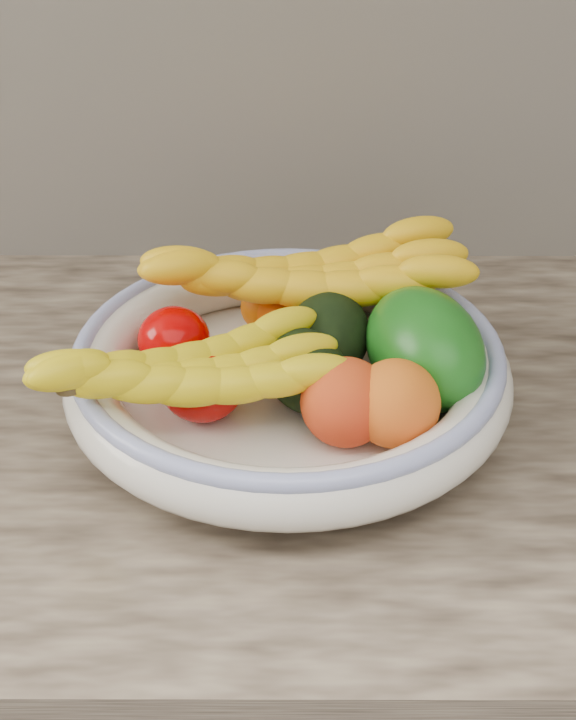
{
  "coord_description": "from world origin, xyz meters",
  "views": [
    {
      "loc": [
        0.0,
        0.93,
        1.43
      ],
      "look_at": [
        0.0,
        1.66,
        0.96
      ],
      "focal_mm": 50.0,
      "sensor_mm": 36.0,
      "label": 1
    }
  ],
  "objects_px": {
    "fruit_bowl": "(288,371)",
    "green_mango": "(424,348)",
    "banana_bunch_back": "(305,284)",
    "banana_bunch_front": "(189,379)"
  },
  "relations": [
    {
      "from": "fruit_bowl",
      "to": "green_mango",
      "type": "relative_size",
      "value": 2.82
    },
    {
      "from": "fruit_bowl",
      "to": "banana_bunch_front",
      "type": "xyz_separation_m",
      "value": [
        -0.08,
        -0.06,
        0.03
      ]
    },
    {
      "from": "banana_bunch_front",
      "to": "green_mango",
      "type": "bearing_deg",
      "value": -3.25
    },
    {
      "from": "green_mango",
      "to": "banana_bunch_back",
      "type": "relative_size",
      "value": 0.43
    },
    {
      "from": "fruit_bowl",
      "to": "banana_bunch_back",
      "type": "distance_m",
      "value": 0.1
    },
    {
      "from": "banana_bunch_back",
      "to": "green_mango",
      "type": "bearing_deg",
      "value": -49.39
    },
    {
      "from": "green_mango",
      "to": "banana_bunch_back",
      "type": "height_order",
      "value": "green_mango"
    },
    {
      "from": "fruit_bowl",
      "to": "green_mango",
      "type": "xyz_separation_m",
      "value": [
        0.12,
        -0.01,
        0.03
      ]
    },
    {
      "from": "fruit_bowl",
      "to": "green_mango",
      "type": "bearing_deg",
      "value": -2.99
    },
    {
      "from": "green_mango",
      "to": "fruit_bowl",
      "type": "bearing_deg",
      "value": 155.52
    }
  ]
}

